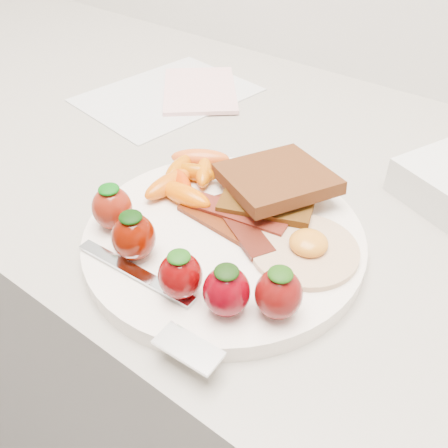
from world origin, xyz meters
The scene contains 11 objects.
counter centered at (0.00, 1.70, 0.45)m, with size 2.00×0.60×0.90m, color gray.
plate centered at (0.01, 1.56, 0.91)m, with size 0.27×0.27×0.02m, color white.
toast_lower centered at (0.02, 1.63, 0.93)m, with size 0.09×0.09×0.01m, color black.
toast_upper centered at (0.02, 1.64, 0.94)m, with size 0.10×0.10×0.01m, color #49210F.
fried_egg centered at (0.09, 1.58, 0.92)m, with size 0.13×0.13×0.02m.
bacon_strips centered at (0.01, 1.57, 0.92)m, with size 0.12×0.07×0.01m.
baby_carrots centered at (-0.07, 1.60, 0.93)m, with size 0.10×0.12×0.02m.
strawberries centered at (0.02, 1.49, 0.94)m, with size 0.22×0.07×0.05m.
fork centered at (0.03, 1.45, 0.92)m, with size 0.18×0.05×0.00m.
paper_sheet centered at (-0.26, 1.77, 0.90)m, with size 0.18×0.24×0.00m, color silver.
notepad centered at (-0.23, 1.81, 0.91)m, with size 0.11×0.15×0.01m, color beige.
Camera 1 is at (0.23, 1.27, 1.23)m, focal length 40.00 mm.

